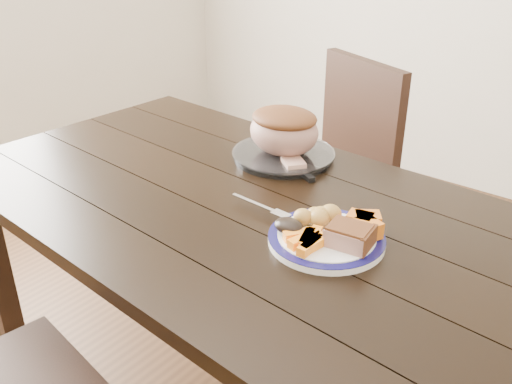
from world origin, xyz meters
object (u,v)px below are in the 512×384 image
Objects in this scene: dinner_plate at (326,240)px; pork_slice at (349,236)px; serving_platter at (283,156)px; carving_knife at (295,167)px; dining_table at (237,229)px; roast_joint at (284,132)px; fork at (264,208)px; chair_far at (334,170)px.

dinner_plate is 0.07m from pork_slice.
serving_platter is 0.08m from carving_knife.
dining_table is 18.06× the size of pork_slice.
dining_table is at bearing 172.46° from dinner_plate.
roast_joint is 0.11m from carving_knife.
pork_slice is 0.51× the size of fork.
pork_slice reaches higher than fork.
pork_slice is at bearing -1.28° from fork.
pork_slice is (0.06, -0.00, 0.03)m from dinner_plate.
carving_knife is (0.07, -0.04, -0.08)m from roast_joint.
pork_slice is 0.31× the size of carving_knife.
serving_platter is at bearing 122.66° from chair_far.
carving_knife is (0.01, 0.24, 0.10)m from dining_table.
chair_far is at bearing 101.03° from roast_joint.
carving_knife is (-0.28, 0.28, -0.00)m from dinner_plate.
chair_far is 0.84m from fork.
roast_joint reaches higher than fork.
dinner_plate is 0.88× the size of serving_platter.
serving_platter reaches higher than dining_table.
fork is 0.61× the size of carving_knife.
chair_far reaches higher than roast_joint.
dining_table is at bearing 169.41° from fork.
fork is 0.85× the size of roast_joint.
chair_far is 0.52m from serving_platter.
carving_knife is at bearing 86.71° from dining_table.
dinner_plate is 0.48m from roast_joint.
dining_table is 0.76m from chair_far.
dinner_plate is at bearing -7.54° from dining_table.
dinner_plate reaches higher than carving_knife.
pork_slice is at bearing -7.09° from dining_table.
serving_platter is (-0.35, 0.32, 0.00)m from dinner_plate.
dining_table is 0.32m from dinner_plate.
carving_knife is (-0.10, 0.27, -0.01)m from fork.
carving_knife is at bearing 112.64° from fork.
dinner_plate is 1.25× the size of roast_joint.
serving_platter reaches higher than dinner_plate.
roast_joint reaches higher than serving_platter.
pork_slice reaches higher than dinner_plate.
serving_platter is 3.24× the size of pork_slice.
dinner_plate is 2.86× the size of pork_slice.
dining_table is 9.26× the size of fork.
roast_joint is at bearing 178.04° from carving_knife.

